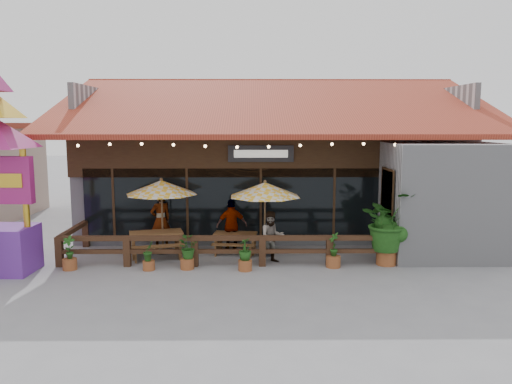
{
  "coord_description": "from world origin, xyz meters",
  "views": [
    {
      "loc": [
        -0.83,
        -14.89,
        4.22
      ],
      "look_at": [
        -0.67,
        1.5,
        1.94
      ],
      "focal_mm": 35.0,
      "sensor_mm": 36.0,
      "label": 1
    }
  ],
  "objects_px": {
    "umbrella_right": "(265,190)",
    "picnic_table_left": "(156,240)",
    "tropical_plant": "(388,223)",
    "umbrella_left": "(161,188)",
    "picnic_table_right": "(235,239)"
  },
  "relations": [
    {
      "from": "umbrella_right",
      "to": "picnic_table_left",
      "type": "xyz_separation_m",
      "value": [
        -3.45,
        0.01,
        -1.6
      ]
    },
    {
      "from": "picnic_table_left",
      "to": "tropical_plant",
      "type": "relative_size",
      "value": 0.88
    },
    {
      "from": "umbrella_left",
      "to": "umbrella_right",
      "type": "height_order",
      "value": "umbrella_left"
    },
    {
      "from": "umbrella_right",
      "to": "picnic_table_right",
      "type": "distance_m",
      "value": 1.98
    },
    {
      "from": "umbrella_left",
      "to": "tropical_plant",
      "type": "height_order",
      "value": "umbrella_left"
    },
    {
      "from": "picnic_table_left",
      "to": "umbrella_right",
      "type": "bearing_deg",
      "value": -0.09
    },
    {
      "from": "umbrella_left",
      "to": "picnic_table_left",
      "type": "xyz_separation_m",
      "value": [
        -0.14,
        -0.36,
        -1.63
      ]
    },
    {
      "from": "picnic_table_left",
      "to": "tropical_plant",
      "type": "distance_m",
      "value": 7.19
    },
    {
      "from": "umbrella_right",
      "to": "tropical_plant",
      "type": "distance_m",
      "value": 3.86
    },
    {
      "from": "umbrella_left",
      "to": "picnic_table_right",
      "type": "distance_m",
      "value": 2.92
    },
    {
      "from": "umbrella_right",
      "to": "tropical_plant",
      "type": "xyz_separation_m",
      "value": [
        3.62,
        -1.01,
        -0.86
      ]
    },
    {
      "from": "picnic_table_left",
      "to": "picnic_table_right",
      "type": "distance_m",
      "value": 2.54
    },
    {
      "from": "umbrella_right",
      "to": "tropical_plant",
      "type": "relative_size",
      "value": 1.33
    },
    {
      "from": "picnic_table_right",
      "to": "tropical_plant",
      "type": "distance_m",
      "value": 4.86
    },
    {
      "from": "umbrella_left",
      "to": "tropical_plant",
      "type": "bearing_deg",
      "value": -11.21
    }
  ]
}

